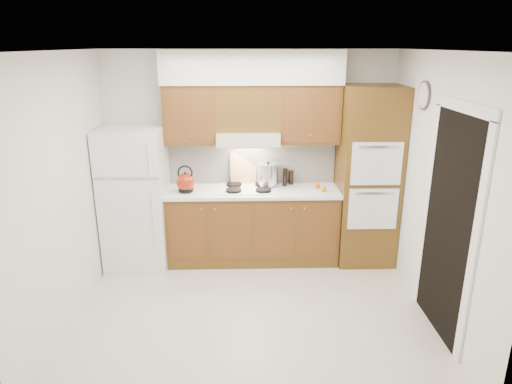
# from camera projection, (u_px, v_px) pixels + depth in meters

# --- Properties ---
(floor) EXTENTS (3.60, 3.60, 0.00)m
(floor) POSITION_uv_depth(u_px,v_px,m) (253.00, 309.00, 4.79)
(floor) COLOR beige
(floor) RESTS_ON ground
(ceiling) EXTENTS (3.60, 3.60, 0.00)m
(ceiling) POSITION_uv_depth(u_px,v_px,m) (252.00, 51.00, 3.98)
(ceiling) COLOR white
(ceiling) RESTS_ON wall_back
(wall_back) EXTENTS (3.60, 0.02, 2.60)m
(wall_back) POSITION_uv_depth(u_px,v_px,m) (250.00, 155.00, 5.81)
(wall_back) COLOR white
(wall_back) RESTS_ON floor
(wall_left) EXTENTS (0.02, 3.00, 2.60)m
(wall_left) POSITION_uv_depth(u_px,v_px,m) (64.00, 193.00, 4.34)
(wall_left) COLOR white
(wall_left) RESTS_ON floor
(wall_right) EXTENTS (0.02, 3.00, 2.60)m
(wall_right) POSITION_uv_depth(u_px,v_px,m) (437.00, 190.00, 4.43)
(wall_right) COLOR white
(wall_right) RESTS_ON floor
(fridge) EXTENTS (0.75, 0.72, 1.72)m
(fridge) POSITION_uv_depth(u_px,v_px,m) (136.00, 198.00, 5.57)
(fridge) COLOR white
(fridge) RESTS_ON floor
(base_cabinets) EXTENTS (2.11, 0.60, 0.90)m
(base_cabinets) POSITION_uv_depth(u_px,v_px,m) (253.00, 226.00, 5.79)
(base_cabinets) COLOR brown
(base_cabinets) RESTS_ON floor
(countertop) EXTENTS (2.13, 0.62, 0.04)m
(countertop) POSITION_uv_depth(u_px,v_px,m) (253.00, 191.00, 5.64)
(countertop) COLOR white
(countertop) RESTS_ON base_cabinets
(backsplash) EXTENTS (2.11, 0.03, 0.56)m
(backsplash) POSITION_uv_depth(u_px,v_px,m) (252.00, 162.00, 5.82)
(backsplash) COLOR white
(backsplash) RESTS_ON countertop
(oven_cabinet) EXTENTS (0.70, 0.65, 2.20)m
(oven_cabinet) POSITION_uv_depth(u_px,v_px,m) (367.00, 177.00, 5.60)
(oven_cabinet) COLOR brown
(oven_cabinet) RESTS_ON floor
(upper_cab_left) EXTENTS (0.63, 0.33, 0.70)m
(upper_cab_left) POSITION_uv_depth(u_px,v_px,m) (191.00, 114.00, 5.47)
(upper_cab_left) COLOR brown
(upper_cab_left) RESTS_ON wall_back
(upper_cab_right) EXTENTS (0.73, 0.33, 0.70)m
(upper_cab_right) POSITION_uv_depth(u_px,v_px,m) (309.00, 114.00, 5.50)
(upper_cab_right) COLOR brown
(upper_cab_right) RESTS_ON wall_back
(range_hood) EXTENTS (0.75, 0.45, 0.15)m
(range_hood) POSITION_uv_depth(u_px,v_px,m) (248.00, 138.00, 5.51)
(range_hood) COLOR silver
(range_hood) RESTS_ON wall_back
(upper_cab_over_hood) EXTENTS (0.75, 0.33, 0.55)m
(upper_cab_over_hood) POSITION_uv_depth(u_px,v_px,m) (248.00, 108.00, 5.46)
(upper_cab_over_hood) COLOR brown
(upper_cab_over_hood) RESTS_ON range_hood
(soffit) EXTENTS (2.13, 0.36, 0.40)m
(soffit) POSITION_uv_depth(u_px,v_px,m) (252.00, 67.00, 5.30)
(soffit) COLOR silver
(soffit) RESTS_ON wall_back
(cooktop) EXTENTS (0.74, 0.50, 0.01)m
(cooktop) POSITION_uv_depth(u_px,v_px,m) (248.00, 189.00, 5.65)
(cooktop) COLOR white
(cooktop) RESTS_ON countertop
(doorway) EXTENTS (0.02, 0.90, 2.10)m
(doorway) POSITION_uv_depth(u_px,v_px,m) (448.00, 228.00, 4.18)
(doorway) COLOR black
(doorway) RESTS_ON floor
(wall_clock) EXTENTS (0.02, 0.30, 0.30)m
(wall_clock) POSITION_uv_depth(u_px,v_px,m) (424.00, 95.00, 4.69)
(wall_clock) COLOR #3F3833
(wall_clock) RESTS_ON wall_right
(kettle) EXTENTS (0.24, 0.24, 0.22)m
(kettle) POSITION_uv_depth(u_px,v_px,m) (186.00, 182.00, 5.51)
(kettle) COLOR maroon
(kettle) RESTS_ON countertop
(cutting_board) EXTENTS (0.34, 0.16, 0.43)m
(cutting_board) POSITION_uv_depth(u_px,v_px,m) (243.00, 169.00, 5.81)
(cutting_board) COLOR tan
(cutting_board) RESTS_ON countertop
(stock_pot) EXTENTS (0.30, 0.30, 0.26)m
(stock_pot) POSITION_uv_depth(u_px,v_px,m) (268.00, 174.00, 5.70)
(stock_pot) COLOR silver
(stock_pot) RESTS_ON cooktop
(condiment_a) EXTENTS (0.08, 0.08, 0.21)m
(condiment_a) POSITION_uv_depth(u_px,v_px,m) (285.00, 176.00, 5.83)
(condiment_a) COLOR black
(condiment_a) RESTS_ON countertop
(condiment_b) EXTENTS (0.06, 0.06, 0.17)m
(condiment_b) POSITION_uv_depth(u_px,v_px,m) (285.00, 180.00, 5.75)
(condiment_b) COLOR black
(condiment_b) RESTS_ON countertop
(condiment_c) EXTENTS (0.07, 0.07, 0.18)m
(condiment_c) POSITION_uv_depth(u_px,v_px,m) (291.00, 177.00, 5.83)
(condiment_c) COLOR black
(condiment_c) RESTS_ON countertop
(orange_near) EXTENTS (0.08, 0.08, 0.07)m
(orange_near) POSITION_uv_depth(u_px,v_px,m) (323.00, 189.00, 5.55)
(orange_near) COLOR orange
(orange_near) RESTS_ON countertop
(orange_far) EXTENTS (0.08, 0.08, 0.07)m
(orange_far) POSITION_uv_depth(u_px,v_px,m) (317.00, 185.00, 5.68)
(orange_far) COLOR #DB4E0B
(orange_far) RESTS_ON countertop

